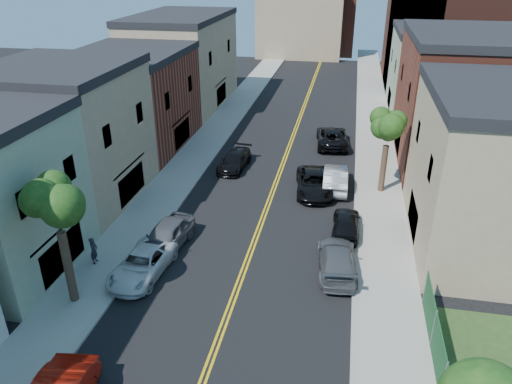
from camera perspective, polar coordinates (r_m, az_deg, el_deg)
The scene contains 24 objects.
sidewalk_left at distance 48.28m, azimuth -5.18°, elevation 6.81°, with size 3.20×100.00×0.15m, color gray.
sidewalk_right at distance 46.63m, azimuth 13.94°, elevation 5.42°, with size 3.20×100.00×0.15m, color gray.
curb_left at distance 47.85m, azimuth -3.15°, elevation 6.69°, with size 0.30×100.00×0.15m, color gray.
curb_right at distance 46.56m, azimuth 11.79°, elevation 5.61°, with size 0.30×100.00×0.15m, color gray.
bldg_left_tan_near at distance 36.29m, azimuth -21.39°, elevation 5.87°, with size 9.00×10.00×9.00m, color #998466.
bldg_left_brick at distance 45.63m, azimuth -14.28°, elevation 10.13°, with size 9.00×12.00×8.00m, color brown.
bldg_left_tan_far at distance 58.08m, azimuth -8.63°, elevation 14.72°, with size 9.00×16.00×9.50m, color #998466.
bldg_right_tan at distance 31.36m, azimuth 26.82°, elevation 1.72°, with size 9.00×12.00×9.00m, color #998466.
bldg_right_brick at distance 44.10m, azimuth 22.73°, elevation 9.72°, with size 9.00×14.00×10.00m, color brown.
bldg_right_palegrn at distance 57.67m, azimuth 20.23°, elevation 12.86°, with size 9.00×12.00×8.50m, color gray.
church at distance 72.25m, azimuth 20.92°, elevation 17.60°, with size 16.20×14.20×22.60m.
backdrop_left at distance 86.78m, azimuth 5.23°, elevation 19.45°, with size 14.00×8.00×12.00m, color #998466.
backdrop_center at distance 90.54m, azimuth 8.15°, elevation 18.94°, with size 10.00×8.00×10.00m, color brown.
tree_left_mid at distance 23.83m, azimuth -22.80°, elevation 0.75°, with size 5.20×5.20×9.29m.
tree_right_far at distance 35.38m, azimuth 15.42°, elevation 8.41°, with size 4.40×4.40×8.03m.
white_pickup at distance 27.62m, azimuth -13.19°, elevation -8.22°, with size 2.34×5.07×1.41m, color silver.
grey_car_left at distance 29.58m, azimuth -10.46°, elevation -5.12°, with size 1.99×4.96×1.69m, color #55565C.
black_car_left at distance 40.13m, azimuth -2.52°, elevation 3.73°, with size 1.94×4.78×1.39m, color black.
grey_car_right at distance 27.58m, azimuth 9.48°, elevation -7.80°, with size 2.09×5.15×1.49m, color #505357.
black_car_right at distance 31.20m, azimuth 10.54°, elevation -3.62°, with size 1.70×4.23×1.44m, color black.
silver_car_right at distance 36.98m, azimuth 9.29°, elevation 1.61°, with size 1.77×5.08×1.67m, color #B1B4B9.
dark_car_right_far at distance 45.60m, azimuth 8.91°, elevation 6.40°, with size 2.71×5.87×1.63m, color black.
black_suv_lane at distance 36.16m, azimuth 6.81°, elevation 1.07°, with size 2.55×5.52×1.53m, color black.
pedestrian_left at distance 29.06m, azimuth -18.48°, elevation -6.52°, with size 0.58×0.38×1.60m, color #222229.
Camera 1 is at (4.95, -3.74, 15.98)m, focal length 34.12 mm.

